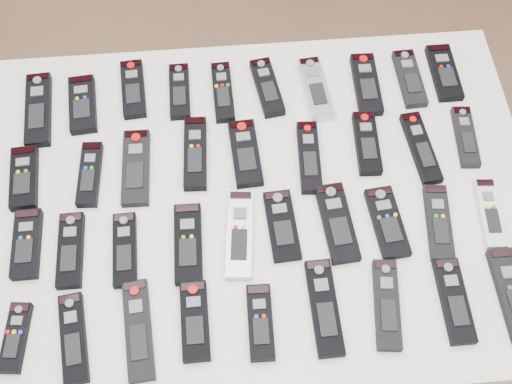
{
  "coord_description": "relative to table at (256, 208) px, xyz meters",
  "views": [
    {
      "loc": [
        -0.01,
        -0.7,
        2.03
      ],
      "look_at": [
        0.05,
        -0.03,
        0.8
      ],
      "focal_mm": 45.0,
      "sensor_mm": 36.0,
      "label": 1
    }
  ],
  "objects": [
    {
      "name": "remote_29",
      "position": [
        -0.5,
        -0.28,
        0.07
      ],
      "size": [
        0.06,
        0.14,
        0.02
      ],
      "primitive_type": "cube",
      "rotation": [
        0.0,
        0.0,
        -0.1
      ],
      "color": "black",
      "rests_on": "table"
    },
    {
      "name": "remote_0",
      "position": [
        -0.5,
        0.27,
        0.07
      ],
      "size": [
        0.07,
        0.21,
        0.02
      ],
      "primitive_type": "cube",
      "rotation": [
        0.0,
        0.0,
        0.06
      ],
      "color": "black",
      "rests_on": "table"
    },
    {
      "name": "remote_19",
      "position": [
        -0.49,
        -0.08,
        0.07
      ],
      "size": [
        0.06,
        0.16,
        0.02
      ],
      "primitive_type": "cube",
      "rotation": [
        0.0,
        0.0,
        0.01
      ],
      "color": "black",
      "rests_on": "table"
    },
    {
      "name": "remote_23",
      "position": [
        -0.04,
        -0.09,
        0.07
      ],
      "size": [
        0.07,
        0.21,
        0.02
      ],
      "primitive_type": "cube",
      "rotation": [
        0.0,
        0.0,
        -0.1
      ],
      "color": "#B7B7BC",
      "rests_on": "table"
    },
    {
      "name": "remote_26",
      "position": [
        0.28,
        -0.09,
        0.07
      ],
      "size": [
        0.08,
        0.17,
        0.02
      ],
      "primitive_type": "cube",
      "rotation": [
        0.0,
        0.0,
        0.09
      ],
      "color": "black",
      "rests_on": "table"
    },
    {
      "name": "remote_37",
      "position": [
        0.5,
        -0.27,
        0.07
      ],
      "size": [
        0.06,
        0.2,
        0.02
      ],
      "primitive_type": "cube",
      "rotation": [
        0.0,
        0.0,
        0.02
      ],
      "color": "black",
      "rests_on": "table"
    },
    {
      "name": "remote_7",
      "position": [
        0.29,
        0.28,
        0.07
      ],
      "size": [
        0.06,
        0.18,
        0.02
      ],
      "primitive_type": "cube",
      "rotation": [
        0.0,
        0.0,
        -0.02
      ],
      "color": "black",
      "rests_on": "table"
    },
    {
      "name": "remote_36",
      "position": [
        0.38,
        -0.28,
        0.07
      ],
      "size": [
        0.05,
        0.18,
        0.02
      ],
      "primitive_type": "cube",
      "rotation": [
        0.0,
        0.0,
        -0.0
      ],
      "color": "black",
      "rests_on": "table"
    },
    {
      "name": "remote_17",
      "position": [
        0.39,
        0.09,
        0.07
      ],
      "size": [
        0.06,
        0.19,
        0.02
      ],
      "primitive_type": "cube",
      "rotation": [
        0.0,
        0.0,
        0.1
      ],
      "color": "black",
      "rests_on": "table"
    },
    {
      "name": "remote_24",
      "position": [
        0.05,
        -0.08,
        0.07
      ],
      "size": [
        0.07,
        0.17,
        0.02
      ],
      "primitive_type": "cube",
      "rotation": [
        0.0,
        0.0,
        0.06
      ],
      "color": "black",
      "rests_on": "table"
    },
    {
      "name": "remote_35",
      "position": [
        0.24,
        -0.28,
        0.07
      ],
      "size": [
        0.07,
        0.19,
        0.02
      ],
      "primitive_type": "cube",
      "rotation": [
        0.0,
        0.0,
        -0.12
      ],
      "color": "black",
      "rests_on": "table"
    },
    {
      "name": "remote_11",
      "position": [
        -0.37,
        0.08,
        0.07
      ],
      "size": [
        0.05,
        0.16,
        0.02
      ],
      "primitive_type": "cube",
      "rotation": [
        0.0,
        0.0,
        -0.06
      ],
      "color": "black",
      "rests_on": "table"
    },
    {
      "name": "remote_31",
      "position": [
        -0.26,
        -0.29,
        0.07
      ],
      "size": [
        0.07,
        0.21,
        0.02
      ],
      "primitive_type": "cube",
      "rotation": [
        0.0,
        0.0,
        0.08
      ],
      "color": "black",
      "rests_on": "table"
    },
    {
      "name": "remote_25",
      "position": [
        0.17,
        -0.09,
        0.07
      ],
      "size": [
        0.08,
        0.19,
        0.02
      ],
      "primitive_type": "cube",
      "rotation": [
        0.0,
        0.0,
        0.08
      ],
      "color": "black",
      "rests_on": "table"
    },
    {
      "name": "table",
      "position": [
        0.0,
        0.0,
        0.0
      ],
      "size": [
        1.25,
        0.88,
        0.78
      ],
      "color": "white",
      "rests_on": "ground"
    },
    {
      "name": "remote_18",
      "position": [
        0.5,
        0.11,
        0.07
      ],
      "size": [
        0.05,
        0.16,
        0.02
      ],
      "primitive_type": "cube",
      "rotation": [
        0.0,
        0.0,
        -0.08
      ],
      "color": "black",
      "rests_on": "table"
    },
    {
      "name": "remote_15",
      "position": [
        0.13,
        0.08,
        0.07
      ],
      "size": [
        0.06,
        0.18,
        0.02
      ],
      "primitive_type": "cube",
      "rotation": [
        0.0,
        0.0,
        -0.05
      ],
      "color": "black",
      "rests_on": "table"
    },
    {
      "name": "remote_30",
      "position": [
        -0.38,
        -0.29,
        0.07
      ],
      "size": [
        0.07,
        0.19,
        0.02
      ],
      "primitive_type": "cube",
      "rotation": [
        0.0,
        0.0,
        0.13
      ],
      "color": "black",
      "rests_on": "table"
    },
    {
      "name": "remote_32",
      "position": [
        -0.14,
        -0.28,
        0.07
      ],
      "size": [
        0.06,
        0.16,
        0.02
      ],
      "primitive_type": "cube",
      "rotation": [
        0.0,
        0.0,
        0.01
      ],
      "color": "black",
      "rests_on": "table"
    },
    {
      "name": "remote_2",
      "position": [
        -0.27,
        0.31,
        0.07
      ],
      "size": [
        0.06,
        0.17,
        0.02
      ],
      "primitive_type": "cube",
      "rotation": [
        0.0,
        0.0,
        0.07
      ],
      "color": "black",
      "rests_on": "table"
    },
    {
      "name": "ground",
      "position": [
        -0.05,
        0.03,
        -0.72
      ],
      "size": [
        4.0,
        4.0,
        0.0
      ],
      "primitive_type": "plane",
      "color": "brown",
      "rests_on": "ground"
    },
    {
      "name": "remote_27",
      "position": [
        0.39,
        -0.1,
        0.07
      ],
      "size": [
        0.07,
        0.18,
        0.02
      ],
      "primitive_type": "cube",
      "rotation": [
        0.0,
        0.0,
        -0.11
      ],
      "color": "black",
      "rests_on": "table"
    },
    {
      "name": "remote_9",
      "position": [
        0.49,
        0.3,
        0.07
      ],
      "size": [
        0.06,
        0.17,
        0.02
      ],
      "primitive_type": "cube",
      "rotation": [
        0.0,
        0.0,
        0.0
      ],
      "color": "black",
      "rests_on": "table"
    },
    {
      "name": "remote_1",
      "position": [
        -0.39,
        0.28,
        0.07
      ],
      "size": [
        0.07,
        0.16,
        0.02
      ],
      "primitive_type": "cube",
      "rotation": [
        0.0,
        0.0,
        0.08
      ],
      "color": "black",
      "rests_on": "table"
    },
    {
      "name": "remote_3",
      "position": [
        -0.16,
        0.3,
        0.07
      ],
      "size": [
        0.05,
        0.16,
        0.02
      ],
      "primitive_type": "cube",
      "rotation": [
        0.0,
        0.0,
        0.0
      ],
      "color": "black",
      "rests_on": "table"
    },
    {
      "name": "remote_34",
      "position": [
        0.12,
        -0.27,
        0.07
      ],
      "size": [
        0.06,
        0.2,
        0.02
      ],
      "primitive_type": "cube",
      "rotation": [
        0.0,
        0.0,
        0.02
      ],
      "color": "black",
      "rests_on": "table"
    },
    {
      "name": "remote_8",
      "position": [
        0.4,
        0.29,
        0.07
      ],
      "size": [
        0.06,
        0.17,
        0.02
      ],
      "primitive_type": "cube",
      "rotation": [
        0.0,
        0.0,
        0.03
      ],
      "color": "black",
      "rests_on": "table"
    },
    {
      "name": "remote_14",
      "position": [
        -0.02,
        0.11,
        0.07
      ],
      "size": [
        0.07,
        0.17,
        0.02
      ],
      "primitive_type": "cube",
      "rotation": [
        0.0,
        0.0,
        0.06
      ],
      "color": "black",
      "rests_on": "table"
    },
    {
      "name": "remote_4",
      "position": [
        -0.06,
        0.29,
        0.07
      ],
      "size": [
        0.05,
        0.17,
        0.02
      ],
      "primitive_type": "cube",
      "rotation": [
        0.0,
        0.0,
        0.02
      ],
      "color": "black",
      "rests_on": "table"
    },
    {
      "name": "remote_6",
      "position": [
        0.17,
        0.28,
        0.07
      ],
      "size": [
        0.07,
        0.18,
        0.02
      ],
      "primitive_type": "cube",
      "rotation": [
        0.0,
        0.0,
        0.09
      ],
      "color": "#B7B7BC",
      "rests_on": "table"
    },
    {
      "name": "remote_16",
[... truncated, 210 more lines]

